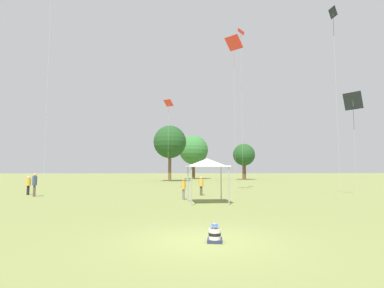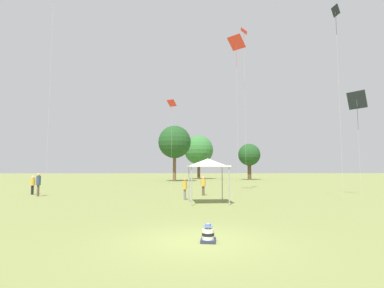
{
  "view_description": "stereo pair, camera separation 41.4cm",
  "coord_description": "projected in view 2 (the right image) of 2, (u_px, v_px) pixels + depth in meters",
  "views": [
    {
      "loc": [
        -0.8,
        -9.33,
        2.2
      ],
      "look_at": [
        0.11,
        8.37,
        3.69
      ],
      "focal_mm": 28.0,
      "sensor_mm": 36.0,
      "label": 1
    },
    {
      "loc": [
        -0.38,
        -9.34,
        2.2
      ],
      "look_at": [
        0.11,
        8.37,
        3.69
      ],
      "focal_mm": 28.0,
      "sensor_mm": 36.0,
      "label": 2
    }
  ],
  "objects": [
    {
      "name": "kite_5",
      "position": [
        336.0,
        23.0,
        21.84
      ],
      "size": [
        0.33,
        0.76,
        14.14
      ],
      "rotation": [
        0.0,
        0.0,
        0.91
      ],
      "color": "#1E2328",
      "rests_on": "ground"
    },
    {
      "name": "canopy_tent",
      "position": [
        208.0,
        163.0,
        19.48
      ],
      "size": [
        2.71,
        2.71,
        2.89
      ],
      "rotation": [
        0.0,
        0.0,
        0.06
      ],
      "color": "white",
      "rests_on": "ground"
    },
    {
      "name": "distant_tree_0",
      "position": [
        249.0,
        155.0,
        62.22
      ],
      "size": [
        4.57,
        4.57,
        7.48
      ],
      "color": "brown",
      "rests_on": "ground"
    },
    {
      "name": "kite_2",
      "position": [
        236.0,
        45.0,
        28.7
      ],
      "size": [
        1.81,
        1.8,
        14.84
      ],
      "rotation": [
        0.0,
        0.0,
        1.6
      ],
      "color": "red",
      "rests_on": "ground"
    },
    {
      "name": "distant_tree_2",
      "position": [
        199.0,
        150.0,
        67.21
      ],
      "size": [
        6.51,
        6.51,
        9.76
      ],
      "color": "brown",
      "rests_on": "ground"
    },
    {
      "name": "kite_1",
      "position": [
        172.0,
        106.0,
        33.62
      ],
      "size": [
        1.16,
        1.1,
        9.94
      ],
      "rotation": [
        0.0,
        0.0,
        1.78
      ],
      "color": "red",
      "rests_on": "ground"
    },
    {
      "name": "kite_4",
      "position": [
        357.0,
        101.0,
        24.75
      ],
      "size": [
        1.24,
        1.44,
        8.6
      ],
      "rotation": [
        0.0,
        0.0,
        1.43
      ],
      "color": "#1E2328",
      "rests_on": "ground"
    },
    {
      "name": "person_standing_0",
      "position": [
        38.0,
        182.0,
        24.33
      ],
      "size": [
        0.49,
        0.49,
        1.86
      ],
      "rotation": [
        0.0,
        0.0,
        2.47
      ],
      "color": "brown",
      "rests_on": "ground"
    },
    {
      "name": "kite_3",
      "position": [
        244.0,
        41.0,
        30.51
      ],
      "size": [
        0.74,
        0.88,
        16.55
      ],
      "rotation": [
        0.0,
        0.0,
        0.62
      ],
      "color": "red",
      "rests_on": "ground"
    },
    {
      "name": "distant_tree_1",
      "position": [
        175.0,
        142.0,
        54.76
      ],
      "size": [
        5.97,
        5.97,
        10.15
      ],
      "color": "brown",
      "rests_on": "ground"
    },
    {
      "name": "ground_plane",
      "position": [
        196.0,
        241.0,
        9.13
      ],
      "size": [
        300.0,
        300.0,
        0.0
      ],
      "primitive_type": "plane",
      "color": "olive"
    },
    {
      "name": "person_standing_1",
      "position": [
        203.0,
        184.0,
        25.08
      ],
      "size": [
        0.51,
        0.51,
        1.58
      ],
      "rotation": [
        0.0,
        0.0,
        5.91
      ],
      "color": "brown",
      "rests_on": "ground"
    },
    {
      "name": "seated_toddler",
      "position": [
        208.0,
        235.0,
        8.99
      ],
      "size": [
        0.52,
        0.61,
        0.57
      ],
      "rotation": [
        0.0,
        0.0,
        -0.15
      ],
      "color": "#282D47",
      "rests_on": "ground"
    },
    {
      "name": "person_standing_2",
      "position": [
        185.0,
        187.0,
        21.51
      ],
      "size": [
        0.33,
        0.33,
        1.53
      ],
      "rotation": [
        0.0,
        0.0,
        3.2
      ],
      "color": "slate",
      "rests_on": "ground"
    },
    {
      "name": "person_standing_3",
      "position": [
        33.0,
        184.0,
        25.88
      ],
      "size": [
        0.55,
        0.55,
        1.61
      ],
      "rotation": [
        0.0,
        0.0,
        2.18
      ],
      "color": "black",
      "rests_on": "ground"
    }
  ]
}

